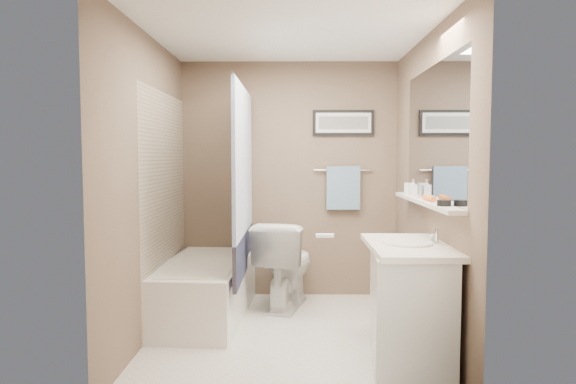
{
  "coord_description": "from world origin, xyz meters",
  "views": [
    {
      "loc": [
        0.05,
        -4.02,
        1.44
      ],
      "look_at": [
        0.0,
        0.15,
        1.15
      ],
      "focal_mm": 32.0,
      "sensor_mm": 36.0,
      "label": 1
    }
  ],
  "objects_px": {
    "vanity": "(409,307)",
    "candle_bowl_near": "(444,203)",
    "hair_brush_front": "(429,198)",
    "toilet": "(286,264)",
    "soap_bottle": "(413,188)",
    "bathtub": "(205,290)",
    "glass_jar": "(409,188)"
  },
  "relations": [
    {
      "from": "vanity",
      "to": "candle_bowl_near",
      "type": "xyz_separation_m",
      "value": [
        0.19,
        -0.14,
        0.73
      ]
    },
    {
      "from": "candle_bowl_near",
      "to": "hair_brush_front",
      "type": "height_order",
      "value": "hair_brush_front"
    },
    {
      "from": "toilet",
      "to": "vanity",
      "type": "distance_m",
      "value": 1.61
    },
    {
      "from": "vanity",
      "to": "hair_brush_front",
      "type": "height_order",
      "value": "hair_brush_front"
    },
    {
      "from": "soap_bottle",
      "to": "candle_bowl_near",
      "type": "bearing_deg",
      "value": -90.0
    },
    {
      "from": "bathtub",
      "to": "toilet",
      "type": "distance_m",
      "value": 0.81
    },
    {
      "from": "hair_brush_front",
      "to": "candle_bowl_near",
      "type": "bearing_deg",
      "value": -90.0
    },
    {
      "from": "soap_bottle",
      "to": "bathtub",
      "type": "bearing_deg",
      "value": 171.52
    },
    {
      "from": "toilet",
      "to": "hair_brush_front",
      "type": "bearing_deg",
      "value": 148.06
    },
    {
      "from": "bathtub",
      "to": "glass_jar",
      "type": "bearing_deg",
      "value": 0.35
    },
    {
      "from": "bathtub",
      "to": "hair_brush_front",
      "type": "relative_size",
      "value": 6.82
    },
    {
      "from": "vanity",
      "to": "candle_bowl_near",
      "type": "bearing_deg",
      "value": -30.18
    },
    {
      "from": "soap_bottle",
      "to": "glass_jar",
      "type": "bearing_deg",
      "value": 90.0
    },
    {
      "from": "bathtub",
      "to": "candle_bowl_near",
      "type": "relative_size",
      "value": 16.67
    },
    {
      "from": "candle_bowl_near",
      "to": "hair_brush_front",
      "type": "bearing_deg",
      "value": 90.0
    },
    {
      "from": "toilet",
      "to": "glass_jar",
      "type": "distance_m",
      "value": 1.38
    },
    {
      "from": "vanity",
      "to": "soap_bottle",
      "type": "distance_m",
      "value": 1.09
    },
    {
      "from": "vanity",
      "to": "candle_bowl_near",
      "type": "relative_size",
      "value": 10.0
    },
    {
      "from": "toilet",
      "to": "soap_bottle",
      "type": "bearing_deg",
      "value": 164.61
    },
    {
      "from": "bathtub",
      "to": "glass_jar",
      "type": "xyz_separation_m",
      "value": [
        1.79,
        -0.1,
        0.92
      ]
    },
    {
      "from": "hair_brush_front",
      "to": "glass_jar",
      "type": "bearing_deg",
      "value": 90.0
    },
    {
      "from": "toilet",
      "to": "glass_jar",
      "type": "relative_size",
      "value": 8.3
    },
    {
      "from": "bathtub",
      "to": "vanity",
      "type": "xyz_separation_m",
      "value": [
        1.6,
        -1.01,
        0.15
      ]
    },
    {
      "from": "bathtub",
      "to": "soap_bottle",
      "type": "bearing_deg",
      "value": -4.83
    },
    {
      "from": "toilet",
      "to": "candle_bowl_near",
      "type": "bearing_deg",
      "value": 139.98
    },
    {
      "from": "bathtub",
      "to": "glass_jar",
      "type": "height_order",
      "value": "glass_jar"
    },
    {
      "from": "glass_jar",
      "to": "candle_bowl_near",
      "type": "bearing_deg",
      "value": -90.0
    },
    {
      "from": "candle_bowl_near",
      "to": "bathtub",
      "type": "bearing_deg",
      "value": 147.41
    },
    {
      "from": "vanity",
      "to": "glass_jar",
      "type": "distance_m",
      "value": 1.2
    },
    {
      "from": "bathtub",
      "to": "vanity",
      "type": "distance_m",
      "value": 1.9
    },
    {
      "from": "hair_brush_front",
      "to": "soap_bottle",
      "type": "distance_m",
      "value": 0.51
    },
    {
      "from": "bathtub",
      "to": "soap_bottle",
      "type": "height_order",
      "value": "soap_bottle"
    }
  ]
}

